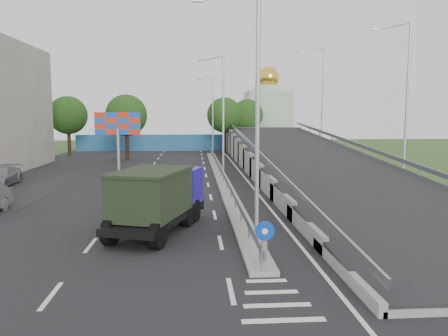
{
  "coord_description": "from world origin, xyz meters",
  "views": [
    {
      "loc": [
        -2.3,
        -11.56,
        5.33
      ],
      "look_at": [
        -0.51,
        13.67,
        2.2
      ],
      "focal_mm": 35.0,
      "sensor_mm": 36.0,
      "label": 1
    }
  ],
  "objects": [
    {
      "name": "billboard",
      "position": [
        -9.0,
        28.0,
        4.19
      ],
      "size": [
        4.0,
        0.24,
        5.5
      ],
      "color": "#B2B5B7",
      "rests_on": "ground"
    },
    {
      "name": "median",
      "position": [
        0.0,
        24.0,
        0.1
      ],
      "size": [
        1.0,
        44.0,
        0.2
      ],
      "primitive_type": "cube",
      "color": "gray",
      "rests_on": "ground"
    },
    {
      "name": "lamp_post_far",
      "position": [
        0.11,
        46.0,
        5.81
      ],
      "size": [
        2.74,
        0.18,
        10.08
      ],
      "color": "#B2B5B7",
      "rests_on": "median"
    },
    {
      "name": "church",
      "position": [
        10.0,
        60.0,
        5.31
      ],
      "size": [
        7.0,
        7.0,
        13.8
      ],
      "color": "#B2CCAD",
      "rests_on": "ground"
    },
    {
      "name": "tree_ramp_far",
      "position": [
        6.0,
        55.0,
        5.18
      ],
      "size": [
        4.8,
        4.8,
        7.6
      ],
      "color": "black",
      "rests_on": "ground"
    },
    {
      "name": "lamp_post_near",
      "position": [
        0.11,
        6.0,
        5.81
      ],
      "size": [
        2.74,
        0.18,
        10.08
      ],
      "color": "#B2B5B7",
      "rests_on": "median"
    },
    {
      "name": "tree_left_far",
      "position": [
        -18.0,
        45.0,
        5.18
      ],
      "size": [
        4.8,
        4.8,
        7.6
      ],
      "color": "black",
      "rests_on": "ground"
    },
    {
      "name": "tree_median_far",
      "position": [
        2.0,
        48.0,
        5.18
      ],
      "size": [
        4.8,
        4.8,
        7.6
      ],
      "color": "black",
      "rests_on": "ground"
    },
    {
      "name": "sign_bollard",
      "position": [
        0.0,
        2.17,
        1.03
      ],
      "size": [
        0.64,
        0.23,
        1.67
      ],
      "color": "black",
      "rests_on": "median"
    },
    {
      "name": "dump_truck",
      "position": [
        -3.9,
        8.14,
        1.62
      ],
      "size": [
        4.34,
        7.04,
        2.92
      ],
      "rotation": [
        0.0,
        0.0,
        -0.32
      ],
      "color": "black",
      "rests_on": "ground"
    },
    {
      "name": "ground",
      "position": [
        0.0,
        0.0,
        0.0
      ],
      "size": [
        160.0,
        160.0,
        0.0
      ],
      "primitive_type": "plane",
      "color": "#2D4C1E",
      "rests_on": "ground"
    },
    {
      "name": "blue_wall",
      "position": [
        -4.0,
        52.0,
        1.2
      ],
      "size": [
        30.0,
        0.5,
        2.4
      ],
      "primitive_type": "cube",
      "color": "#256189",
      "rests_on": "ground"
    },
    {
      "name": "tree_left_mid",
      "position": [
        -10.0,
        40.0,
        5.18
      ],
      "size": [
        4.8,
        4.8,
        7.6
      ],
      "color": "black",
      "rests_on": "ground"
    },
    {
      "name": "parked_car_d",
      "position": [
        -16.63,
        21.57,
        0.72
      ],
      "size": [
        2.25,
        5.07,
        1.45
      ],
      "primitive_type": "imported",
      "rotation": [
        0.0,
        0.0,
        0.04
      ],
      "color": "gray",
      "rests_on": "ground"
    },
    {
      "name": "median_guardrail",
      "position": [
        0.0,
        24.0,
        0.75
      ],
      "size": [
        0.09,
        44.0,
        0.71
      ],
      "color": "gray",
      "rests_on": "median"
    },
    {
      "name": "lamp_post_mid",
      "position": [
        0.11,
        26.0,
        5.81
      ],
      "size": [
        2.74,
        0.18,
        10.08
      ],
      "color": "#B2B5B7",
      "rests_on": "median"
    },
    {
      "name": "parking_strip",
      "position": [
        -16.0,
        20.0,
        0.0
      ],
      "size": [
        8.0,
        90.0,
        0.05
      ],
      "primitive_type": "cube",
      "color": "black",
      "rests_on": "ground"
    },
    {
      "name": "overpass_ramp",
      "position": [
        7.5,
        24.0,
        1.75
      ],
      "size": [
        10.0,
        50.0,
        3.5
      ],
      "color": "gray",
      "rests_on": "ground"
    },
    {
      "name": "road_surface",
      "position": [
        -3.0,
        20.0,
        0.0
      ],
      "size": [
        26.0,
        90.0,
        0.04
      ],
      "primitive_type": "cube",
      "color": "black",
      "rests_on": "ground"
    }
  ]
}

